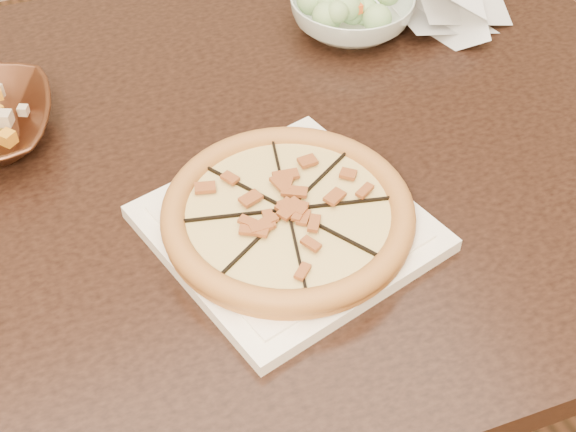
{
  "coord_description": "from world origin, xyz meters",
  "views": [
    {
      "loc": [
        -0.29,
        -0.64,
        1.45
      ],
      "look_at": [
        -0.01,
        -0.04,
        0.78
      ],
      "focal_mm": 50.0,
      "sensor_mm": 36.0,
      "label": 1
    }
  ],
  "objects_px": {
    "pizza": "(288,214)",
    "salad_bowl": "(351,13)",
    "plate": "(288,227)",
    "dining_table": "(169,218)"
  },
  "relations": [
    {
      "from": "plate",
      "to": "pizza",
      "type": "distance_m",
      "value": 0.02
    },
    {
      "from": "dining_table",
      "to": "plate",
      "type": "relative_size",
      "value": 4.55
    },
    {
      "from": "pizza",
      "to": "salad_bowl",
      "type": "xyz_separation_m",
      "value": [
        0.28,
        0.36,
        -0.0
      ]
    },
    {
      "from": "pizza",
      "to": "salad_bowl",
      "type": "relative_size",
      "value": 1.55
    },
    {
      "from": "plate",
      "to": "pizza",
      "type": "xyz_separation_m",
      "value": [
        0.0,
        0.0,
        0.02
      ]
    },
    {
      "from": "plate",
      "to": "salad_bowl",
      "type": "height_order",
      "value": "salad_bowl"
    },
    {
      "from": "salad_bowl",
      "to": "plate",
      "type": "bearing_deg",
      "value": -127.49
    },
    {
      "from": "plate",
      "to": "salad_bowl",
      "type": "xyz_separation_m",
      "value": [
        0.28,
        0.36,
        0.02
      ]
    },
    {
      "from": "pizza",
      "to": "plate",
      "type": "bearing_deg",
      "value": -112.36
    },
    {
      "from": "pizza",
      "to": "salad_bowl",
      "type": "distance_m",
      "value": 0.45
    }
  ]
}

